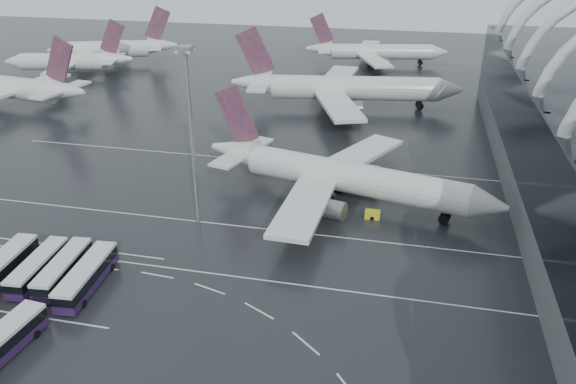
% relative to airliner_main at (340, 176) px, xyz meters
% --- Properties ---
extents(ground, '(420.00, 420.00, 0.00)m').
position_rel_airliner_main_xyz_m(ground, '(-12.05, -25.04, -4.61)').
color(ground, black).
rests_on(ground, ground).
extents(lane_marking_near, '(120.00, 0.25, 0.01)m').
position_rel_airliner_main_xyz_m(lane_marking_near, '(-12.05, -27.04, -4.61)').
color(lane_marking_near, silver).
rests_on(lane_marking_near, ground).
extents(lane_marking_mid, '(120.00, 0.25, 0.01)m').
position_rel_airliner_main_xyz_m(lane_marking_mid, '(-12.05, -13.04, -4.61)').
color(lane_marking_mid, silver).
rests_on(lane_marking_mid, ground).
extents(lane_marking_far, '(120.00, 0.25, 0.01)m').
position_rel_airliner_main_xyz_m(lane_marking_far, '(-12.05, 14.96, -4.61)').
color(lane_marking_far, silver).
rests_on(lane_marking_far, ground).
extents(bus_bay_line_south, '(28.00, 0.25, 0.01)m').
position_rel_airliner_main_xyz_m(bus_bay_line_south, '(-36.05, -41.04, -4.61)').
color(bus_bay_line_south, silver).
rests_on(bus_bay_line_south, ground).
extents(bus_bay_line_north, '(28.00, 0.25, 0.01)m').
position_rel_airliner_main_xyz_m(bus_bay_line_north, '(-36.05, -25.04, -4.61)').
color(bus_bay_line_north, silver).
rests_on(bus_bay_line_north, ground).
extents(airliner_main, '(53.85, 46.54, 18.43)m').
position_rel_airliner_main_xyz_m(airliner_main, '(0.00, 0.00, 0.00)').
color(airliner_main, silver).
rests_on(airliner_main, ground).
extents(airliner_gate_b, '(60.83, 54.13, 21.13)m').
position_rel_airliner_main_xyz_m(airliner_gate_b, '(-7.28, 55.75, 0.67)').
color(airliner_gate_b, silver).
rests_on(airliner_gate_b, ground).
extents(airliner_gate_c, '(49.12, 44.71, 17.53)m').
position_rel_airliner_main_xyz_m(airliner_gate_c, '(-3.62, 110.03, -0.23)').
color(airliner_gate_c, silver).
rests_on(airliner_gate_c, ground).
extents(jet_remote_west, '(45.95, 37.11, 19.99)m').
position_rel_airliner_main_xyz_m(jet_remote_west, '(-91.37, 37.27, 0.54)').
color(jet_remote_west, silver).
rests_on(jet_remote_west, ground).
extents(jet_remote_mid, '(41.17, 33.35, 17.98)m').
position_rel_airliner_main_xyz_m(jet_remote_mid, '(-97.02, 71.76, 0.03)').
color(jet_remote_mid, silver).
rests_on(jet_remote_mid, ground).
extents(jet_remote_far, '(43.80, 35.64, 19.48)m').
position_rel_airliner_main_xyz_m(jet_remote_far, '(-92.27, 91.71, 0.41)').
color(jet_remote_far, silver).
rests_on(jet_remote_far, ground).
extents(bus_row_near_a, '(4.15, 13.77, 3.34)m').
position_rel_airliner_main_xyz_m(bus_row_near_a, '(-41.29, -34.65, -2.78)').
color(bus_row_near_a, '#22123A').
rests_on(bus_row_near_a, ground).
extents(bus_row_near_b, '(3.76, 12.39, 3.00)m').
position_rel_airliner_main_xyz_m(bus_row_near_b, '(-36.83, -33.16, -2.96)').
color(bus_row_near_b, '#22123A').
rests_on(bus_row_near_b, ground).
extents(bus_row_near_c, '(4.03, 12.64, 3.06)m').
position_rel_airliner_main_xyz_m(bus_row_near_c, '(-33.17, -32.82, -2.93)').
color(bus_row_near_c, '#22123A').
rests_on(bus_row_near_c, ground).
extents(bus_row_near_d, '(4.10, 13.50, 3.27)m').
position_rel_airliner_main_xyz_m(bus_row_near_d, '(-28.98, -33.85, -2.82)').
color(bus_row_near_d, '#22123A').
rests_on(bus_row_near_d, ground).
extents(floodlight_mast, '(2.18, 2.18, 28.48)m').
position_rel_airliner_main_xyz_m(floodlight_mast, '(-21.34, -13.17, 13.30)').
color(floodlight_mast, gray).
rests_on(floodlight_mast, ground).
extents(gse_cart_belly_a, '(2.48, 1.47, 1.35)m').
position_rel_airliner_main_xyz_m(gse_cart_belly_a, '(6.44, -5.47, -3.94)').
color(gse_cart_belly_a, yellow).
rests_on(gse_cart_belly_a, ground).
extents(gse_cart_belly_d, '(2.38, 1.40, 1.30)m').
position_rel_airliner_main_xyz_m(gse_cart_belly_d, '(19.26, 3.04, -3.97)').
color(gse_cart_belly_d, slate).
rests_on(gse_cart_belly_d, ground).
extents(gse_cart_belly_e, '(2.33, 1.37, 1.27)m').
position_rel_airliner_main_xyz_m(gse_cart_belly_e, '(3.22, 8.17, -3.98)').
color(gse_cart_belly_e, yellow).
rests_on(gse_cart_belly_e, ground).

